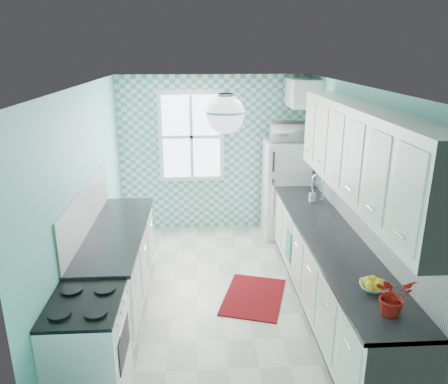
{
  "coord_description": "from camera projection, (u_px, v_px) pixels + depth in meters",
  "views": [
    {
      "loc": [
        -0.25,
        -4.66,
        2.87
      ],
      "look_at": [
        0.05,
        0.25,
        1.25
      ],
      "focal_mm": 35.0,
      "sensor_mm": 36.0,
      "label": 1
    }
  ],
  "objects": [
    {
      "name": "floor",
      "position": [
        221.0,
        296.0,
        5.33
      ],
      "size": [
        3.0,
        4.4,
        0.02
      ],
      "primitive_type": "cube",
      "color": "beige",
      "rests_on": "ground"
    },
    {
      "name": "ceiling",
      "position": [
        221.0,
        85.0,
        4.55
      ],
      "size": [
        3.0,
        4.4,
        0.02
      ],
      "primitive_type": "cube",
      "color": "white",
      "rests_on": "wall_back"
    },
    {
      "name": "wall_back",
      "position": [
        214.0,
        154.0,
        7.04
      ],
      "size": [
        3.0,
        0.02,
        2.5
      ],
      "primitive_type": "cube",
      "color": "#6CC9BD",
      "rests_on": "floor"
    },
    {
      "name": "wall_front",
      "position": [
        239.0,
        310.0,
        2.84
      ],
      "size": [
        3.0,
        0.02,
        2.5
      ],
      "primitive_type": "cube",
      "color": "#6CC9BD",
      "rests_on": "floor"
    },
    {
      "name": "wall_left",
      "position": [
        86.0,
        202.0,
        4.85
      ],
      "size": [
        0.02,
        4.4,
        2.5
      ],
      "primitive_type": "cube",
      "color": "#6CC9BD",
      "rests_on": "floor"
    },
    {
      "name": "wall_right",
      "position": [
        352.0,
        196.0,
        5.03
      ],
      "size": [
        0.02,
        4.4,
        2.5
      ],
      "primitive_type": "cube",
      "color": "#6CC9BD",
      "rests_on": "floor"
    },
    {
      "name": "accent_wall",
      "position": [
        214.0,
        155.0,
        7.01
      ],
      "size": [
        3.0,
        0.01,
        2.5
      ],
      "primitive_type": "cube",
      "color": "#4BAAA0",
      "rests_on": "wall_back"
    },
    {
      "name": "window",
      "position": [
        191.0,
        137.0,
        6.87
      ],
      "size": [
        1.04,
        0.05,
        1.44
      ],
      "color": "white",
      "rests_on": "wall_back"
    },
    {
      "name": "backsplash_right",
      "position": [
        362.0,
        213.0,
        4.66
      ],
      "size": [
        0.02,
        3.6,
        0.51
      ],
      "primitive_type": "cube",
      "color": "white",
      "rests_on": "wall_right"
    },
    {
      "name": "backsplash_left",
      "position": [
        86.0,
        209.0,
        4.8
      ],
      "size": [
        0.02,
        2.15,
        0.51
      ],
      "primitive_type": "cube",
      "color": "white",
      "rests_on": "wall_left"
    },
    {
      "name": "upper_cabinets_right",
      "position": [
        361.0,
        153.0,
        4.24
      ],
      "size": [
        0.33,
        3.2,
        0.9
      ],
      "primitive_type": "cube",
      "color": "white",
      "rests_on": "wall_right"
    },
    {
      "name": "upper_cabinet_fridge",
      "position": [
        302.0,
        93.0,
        6.44
      ],
      "size": [
        0.4,
        0.74,
        0.4
      ],
      "primitive_type": "cube",
      "color": "white",
      "rests_on": "wall_right"
    },
    {
      "name": "ceiling_light",
      "position": [
        226.0,
        114.0,
        3.85
      ],
      "size": [
        0.34,
        0.34,
        0.35
      ],
      "color": "silver",
      "rests_on": "ceiling"
    },
    {
      "name": "base_cabinets_right",
      "position": [
        330.0,
        276.0,
        4.88
      ],
      "size": [
        0.6,
        3.6,
        0.9
      ],
      "primitive_type": "cube",
      "color": "white",
      "rests_on": "floor"
    },
    {
      "name": "countertop_right",
      "position": [
        332.0,
        238.0,
        4.73
      ],
      "size": [
        0.63,
        3.6,
        0.04
      ],
      "primitive_type": "cube",
      "color": "black",
      "rests_on": "base_cabinets_right"
    },
    {
      "name": "base_cabinets_left",
      "position": [
        118.0,
        268.0,
        5.05
      ],
      "size": [
        0.6,
        2.15,
        0.9
      ],
      "primitive_type": "cube",
      "color": "white",
      "rests_on": "floor"
    },
    {
      "name": "countertop_left",
      "position": [
        116.0,
        231.0,
        4.9
      ],
      "size": [
        0.63,
        2.15,
        0.04
      ],
      "primitive_type": "cube",
      "color": "black",
      "rests_on": "base_cabinets_left"
    },
    {
      "name": "fridge",
      "position": [
        285.0,
        189.0,
        6.86
      ],
      "size": [
        0.67,
        0.67,
        1.53
      ],
      "rotation": [
        0.0,
        0.0,
        -0.04
      ],
      "color": "silver",
      "rests_on": "floor"
    },
    {
      "name": "stove",
      "position": [
        89.0,
        348.0,
        3.67
      ],
      "size": [
        0.6,
        0.75,
        0.9
      ],
      "rotation": [
        0.0,
        0.0,
        0.01
      ],
      "color": "white",
      "rests_on": "floor"
    },
    {
      "name": "sink",
      "position": [
        310.0,
        203.0,
        5.74
      ],
      "size": [
        0.46,
        0.39,
        0.53
      ],
      "rotation": [
        0.0,
        0.0,
        -0.05
      ],
      "color": "silver",
      "rests_on": "countertop_right"
    },
    {
      "name": "rug",
      "position": [
        254.0,
        297.0,
        5.29
      ],
      "size": [
        0.93,
        1.12,
        0.02
      ],
      "primitive_type": "cube",
      "rotation": [
        0.0,
        0.0,
        -0.29
      ],
      "color": "maroon",
      "rests_on": "floor"
    },
    {
      "name": "dish_towel",
      "position": [
        289.0,
        245.0,
        5.59
      ],
      "size": [
        0.11,
        0.25,
        0.39
      ],
      "primitive_type": "cube",
      "rotation": [
        0.0,
        0.0,
        -0.36
      ],
      "color": "#61BDB5",
      "rests_on": "base_cabinets_right"
    },
    {
      "name": "fruit_bowl",
      "position": [
        373.0,
        287.0,
        3.66
      ],
      "size": [
        0.28,
        0.28,
        0.06
      ],
      "primitive_type": "imported",
      "rotation": [
        0.0,
        0.0,
        -0.21
      ],
      "color": "silver",
      "rests_on": "countertop_right"
    },
    {
      "name": "potted_plant",
      "position": [
        393.0,
        296.0,
        3.29
      ],
      "size": [
        0.34,
        0.32,
        0.31
      ],
      "primitive_type": "imported",
      "rotation": [
        0.0,
        0.0,
        0.31
      ],
      "color": "#9F0919",
      "rests_on": "countertop_right"
    },
    {
      "name": "soap_bottle",
      "position": [
        312.0,
        195.0,
        5.76
      ],
      "size": [
        0.08,
        0.08,
        0.17
      ],
      "primitive_type": "imported",
      "rotation": [
        0.0,
        0.0,
        0.03
      ],
      "color": "silver",
      "rests_on": "countertop_right"
    },
    {
      "name": "microwave",
      "position": [
        288.0,
        132.0,
        6.58
      ],
      "size": [
        0.53,
        0.37,
        0.29
      ],
      "primitive_type": "imported",
      "rotation": [
        0.0,
        0.0,
        3.11
      ],
      "color": "white",
      "rests_on": "fridge"
    }
  ]
}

